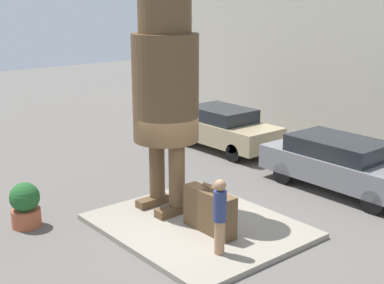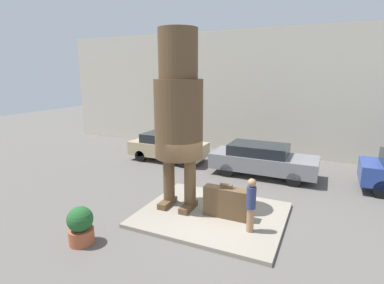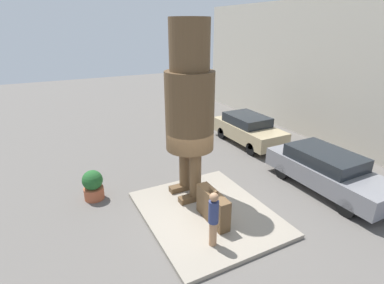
{
  "view_description": "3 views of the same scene",
  "coord_description": "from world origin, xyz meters",
  "px_view_note": "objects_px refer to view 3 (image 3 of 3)",
  "views": [
    {
      "loc": [
        8.83,
        -7.54,
        5.28
      ],
      "look_at": [
        0.01,
        -0.2,
        2.15
      ],
      "focal_mm": 50.0,
      "sensor_mm": 36.0,
      "label": 1
    },
    {
      "loc": [
        3.25,
        -8.57,
        4.64
      ],
      "look_at": [
        -0.76,
        0.06,
        2.45
      ],
      "focal_mm": 28.0,
      "sensor_mm": 36.0,
      "label": 2
    },
    {
      "loc": [
        7.08,
        -4.22,
        5.74
      ],
      "look_at": [
        -0.68,
        -0.19,
        2.35
      ],
      "focal_mm": 28.0,
      "sensor_mm": 36.0,
      "label": 3
    }
  ],
  "objects_px": {
    "giant_suitcase": "(213,207)",
    "planter_pot": "(93,185)",
    "statue_figure": "(190,100)",
    "parked_car_tan": "(248,129)",
    "parked_car_grey": "(327,170)",
    "tourist": "(213,217)"
  },
  "relations": [
    {
      "from": "statue_figure",
      "to": "parked_car_tan",
      "type": "distance_m",
      "value": 6.7
    },
    {
      "from": "parked_car_tan",
      "to": "planter_pot",
      "type": "bearing_deg",
      "value": -77.18
    },
    {
      "from": "tourist",
      "to": "parked_car_tan",
      "type": "height_order",
      "value": "tourist"
    },
    {
      "from": "giant_suitcase",
      "to": "planter_pot",
      "type": "xyz_separation_m",
      "value": [
        -3.2,
        -2.97,
        -0.08
      ]
    },
    {
      "from": "tourist",
      "to": "planter_pot",
      "type": "distance_m",
      "value": 4.81
    },
    {
      "from": "statue_figure",
      "to": "planter_pot",
      "type": "bearing_deg",
      "value": -116.06
    },
    {
      "from": "giant_suitcase",
      "to": "planter_pot",
      "type": "bearing_deg",
      "value": -137.16
    },
    {
      "from": "planter_pot",
      "to": "statue_figure",
      "type": "bearing_deg",
      "value": 63.94
    },
    {
      "from": "tourist",
      "to": "parked_car_tan",
      "type": "bearing_deg",
      "value": 136.22
    },
    {
      "from": "tourist",
      "to": "parked_car_tan",
      "type": "xyz_separation_m",
      "value": [
        -5.99,
        5.74,
        -0.23
      ]
    },
    {
      "from": "statue_figure",
      "to": "giant_suitcase",
      "type": "relative_size",
      "value": 4.11
    },
    {
      "from": "giant_suitcase",
      "to": "parked_car_grey",
      "type": "height_order",
      "value": "parked_car_grey"
    },
    {
      "from": "parked_car_grey",
      "to": "statue_figure",
      "type": "bearing_deg",
      "value": -110.89
    },
    {
      "from": "giant_suitcase",
      "to": "tourist",
      "type": "height_order",
      "value": "tourist"
    },
    {
      "from": "statue_figure",
      "to": "planter_pot",
      "type": "height_order",
      "value": "statue_figure"
    },
    {
      "from": "parked_car_tan",
      "to": "statue_figure",
      "type": "bearing_deg",
      "value": -56.69
    },
    {
      "from": "parked_car_tan",
      "to": "parked_car_grey",
      "type": "relative_size",
      "value": 0.87
    },
    {
      "from": "giant_suitcase",
      "to": "statue_figure",
      "type": "bearing_deg",
      "value": 177.1
    },
    {
      "from": "parked_car_tan",
      "to": "parked_car_grey",
      "type": "bearing_deg",
      "value": -3.69
    },
    {
      "from": "statue_figure",
      "to": "parked_car_grey",
      "type": "bearing_deg",
      "value": 69.11
    },
    {
      "from": "giant_suitcase",
      "to": "tourist",
      "type": "distance_m",
      "value": 1.16
    },
    {
      "from": "statue_figure",
      "to": "planter_pot",
      "type": "distance_m",
      "value": 4.54
    }
  ]
}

